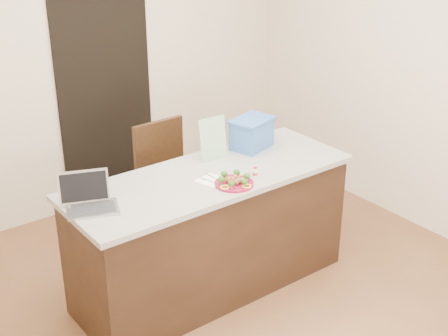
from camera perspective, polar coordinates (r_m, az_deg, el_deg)
ground at (r=4.60m, az=0.70°, el=-12.09°), size 4.00×4.00×0.00m
room_shell at (r=3.86m, az=0.82°, el=7.60°), size 4.00×4.00×4.00m
doorway at (r=5.71m, az=-10.76°, el=6.28°), size 0.90×0.02×2.00m
island at (r=4.52m, az=-1.22°, el=-5.85°), size 2.06×0.76×0.92m
plate at (r=4.15m, az=0.93°, el=-1.40°), size 0.26×0.26×0.02m
meatballs at (r=4.14m, az=0.97°, el=-1.07°), size 0.10×0.11×0.04m
broccoli at (r=4.13m, az=0.94°, el=-0.89°), size 0.22×0.22×0.04m
pepper_rings at (r=4.15m, az=0.93°, el=-1.29°), size 0.26×0.26×0.01m
napkin at (r=4.21m, az=-1.17°, el=-1.14°), size 0.20×0.20×0.01m
fork at (r=4.20m, az=-1.46°, el=-1.09°), size 0.04×0.15×0.00m
knife at (r=4.21m, az=-0.69°, el=-1.03°), size 0.03×0.21×0.01m
yogurt_bottle at (r=4.26m, az=2.86°, el=-0.43°), size 0.03×0.03×0.07m
laptop at (r=3.93m, az=-12.30°, el=-2.73°), size 0.37×0.35×0.22m
leaflet at (r=4.50m, az=-1.00°, el=2.72°), size 0.22×0.06×0.31m
blue_box at (r=4.71m, az=2.55°, el=3.21°), size 0.38×0.32×0.23m
chair at (r=5.08m, az=-5.23°, el=-0.76°), size 0.47×0.47×1.03m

